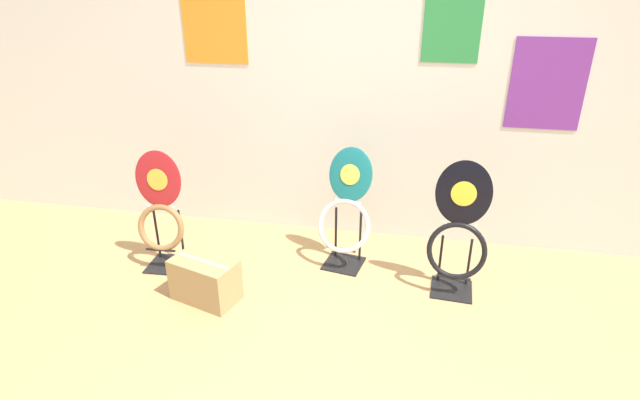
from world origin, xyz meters
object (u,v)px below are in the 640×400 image
object	(u,v)px
toilet_seat_display_teal_sax	(346,212)
toilet_seat_display_crimson_swirl	(161,215)
storage_box	(205,280)
toilet_seat_display_jazz_black	(458,236)

from	to	relation	value
toilet_seat_display_teal_sax	toilet_seat_display_crimson_swirl	size ratio (longest dim) A/B	0.99
storage_box	toilet_seat_display_jazz_black	bearing A→B (deg)	14.20
toilet_seat_display_jazz_black	toilet_seat_display_crimson_swirl	size ratio (longest dim) A/B	1.05
toilet_seat_display_jazz_black	storage_box	distance (m)	1.73
toilet_seat_display_crimson_swirl	toilet_seat_display_teal_sax	bearing A→B (deg)	12.40
toilet_seat_display_crimson_swirl	storage_box	bearing A→B (deg)	-37.00
toilet_seat_display_teal_sax	toilet_seat_display_crimson_swirl	bearing A→B (deg)	-167.60
toilet_seat_display_teal_sax	toilet_seat_display_jazz_black	world-z (taller)	toilet_seat_display_jazz_black
toilet_seat_display_crimson_swirl	storage_box	xyz separation A→B (m)	(0.46, -0.35, -0.28)
toilet_seat_display_teal_sax	storage_box	size ratio (longest dim) A/B	1.81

